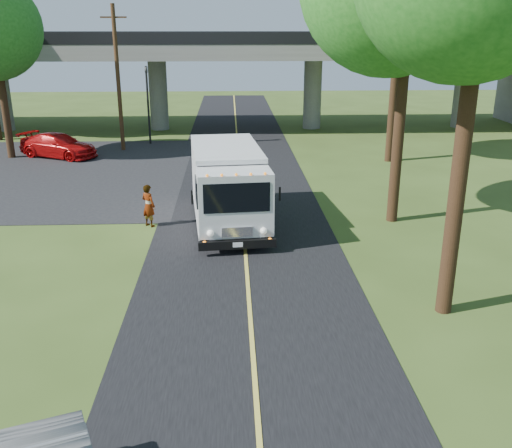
{
  "coord_description": "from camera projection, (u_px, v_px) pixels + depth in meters",
  "views": [
    {
      "loc": [
        -0.48,
        -13.26,
        7.65
      ],
      "look_at": [
        0.31,
        4.16,
        1.6
      ],
      "focal_mm": 40.0,
      "sensor_mm": 36.0,
      "label": 1
    }
  ],
  "objects": [
    {
      "name": "road",
      "position": [
        243.0,
        215.0,
        24.47
      ],
      "size": [
        7.0,
        90.0,
        0.02
      ],
      "primitive_type": "cube",
      "color": "black",
      "rests_on": "ground"
    },
    {
      "name": "utility_pole",
      "position": [
        118.0,
        78.0,
        35.87
      ],
      "size": [
        1.6,
        0.26,
        9.0
      ],
      "color": "#472D19",
      "rests_on": "ground"
    },
    {
      "name": "traffic_signal",
      "position": [
        148.0,
        97.0,
        38.27
      ],
      "size": [
        0.18,
        0.22,
        5.2
      ],
      "color": "black",
      "rests_on": "ground"
    },
    {
      "name": "red_sedan",
      "position": [
        58.0,
        145.0,
        35.11
      ],
      "size": [
        5.4,
        3.95,
        1.45
      ],
      "primitive_type": "imported",
      "rotation": [
        0.0,
        0.0,
        1.14
      ],
      "color": "#A40A0A",
      "rests_on": "ground"
    },
    {
      "name": "parking_lot",
      "position": [
        41.0,
        173.0,
        31.56
      ],
      "size": [
        16.0,
        18.0,
        0.01
      ],
      "primitive_type": "cube",
      "color": "black",
      "rests_on": "ground"
    },
    {
      "name": "lane_line",
      "position": [
        243.0,
        214.0,
        24.47
      ],
      "size": [
        0.12,
        90.0,
        0.01
      ],
      "primitive_type": "cube",
      "color": "gold",
      "rests_on": "road"
    },
    {
      "name": "overpass",
      "position": [
        236.0,
        69.0,
        43.75
      ],
      "size": [
        54.0,
        10.0,
        7.3
      ],
      "color": "slate",
      "rests_on": "ground"
    },
    {
      "name": "pedestrian",
      "position": [
        148.0,
        206.0,
        22.83
      ],
      "size": [
        0.76,
        0.71,
        1.74
      ],
      "primitive_type": "imported",
      "rotation": [
        0.0,
        0.0,
        2.49
      ],
      "color": "gray",
      "rests_on": "ground"
    },
    {
      "name": "step_van",
      "position": [
        228.0,
        184.0,
        22.93
      ],
      "size": [
        3.37,
        7.56,
        3.08
      ],
      "rotation": [
        0.0,
        0.0,
        0.09
      ],
      "color": "silver",
      "rests_on": "ground"
    },
    {
      "name": "tree_right_far",
      "position": [
        404.0,
        14.0,
        31.43
      ],
      "size": [
        5.77,
        5.67,
        10.99
      ],
      "color": "#382314",
      "rests_on": "ground"
    },
    {
      "name": "ground",
      "position": [
        251.0,
        333.0,
        15.04
      ],
      "size": [
        120.0,
        120.0,
        0.0
      ],
      "primitive_type": "plane",
      "color": "#344719",
      "rests_on": "ground"
    }
  ]
}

